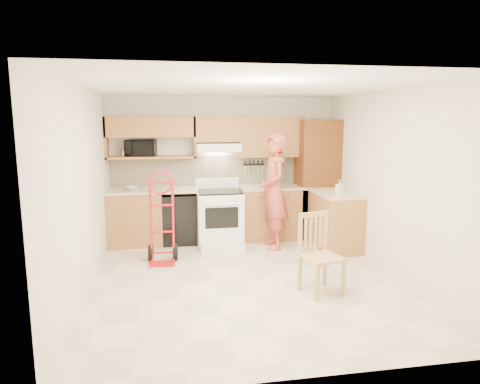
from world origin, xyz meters
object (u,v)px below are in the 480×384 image
object	(u,v)px
person	(274,192)
microwave	(141,148)
range	(220,214)
hand_truck	(162,222)
dining_chair	(322,255)

from	to	relation	value
person	microwave	bearing A→B (deg)	-109.56
range	hand_truck	distance (m)	1.19
microwave	person	distance (m)	2.36
microwave	range	world-z (taller)	microwave
range	dining_chair	size ratio (longest dim) A/B	1.13
person	dining_chair	bearing A→B (deg)	2.66
microwave	hand_truck	size ratio (longest dim) A/B	0.40
microwave	hand_truck	world-z (taller)	microwave
microwave	dining_chair	bearing A→B (deg)	-42.36
person	dining_chair	size ratio (longest dim) A/B	1.93
microwave	range	bearing A→B (deg)	-13.04
microwave	person	xyz separation A→B (m)	(2.13, -0.74, -0.68)
microwave	person	world-z (taller)	person
range	dining_chair	bearing A→B (deg)	-66.09
dining_chair	hand_truck	bearing A→B (deg)	127.78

